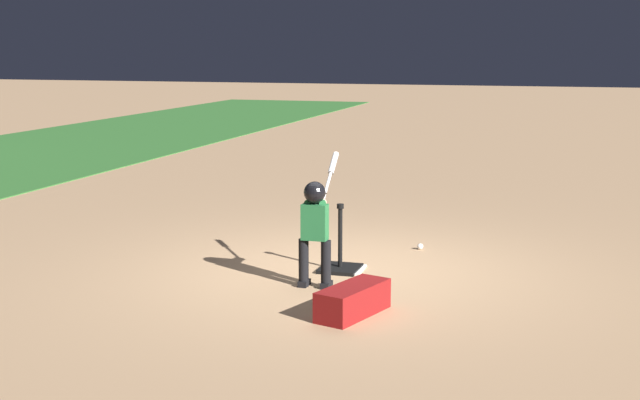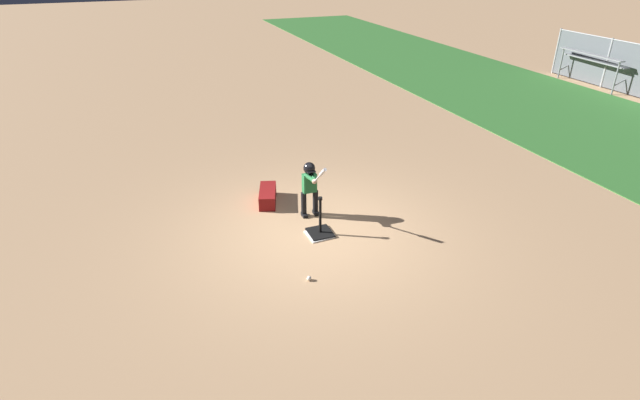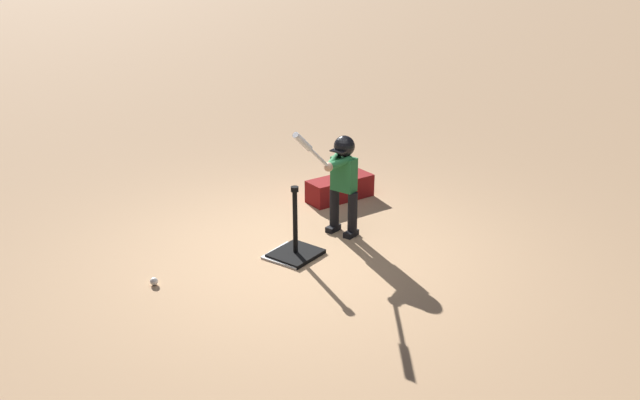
% 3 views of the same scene
% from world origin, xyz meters
% --- Properties ---
extents(ground_plane, '(90.00, 90.00, 0.00)m').
position_xyz_m(ground_plane, '(0.00, 0.00, 0.00)').
color(ground_plane, tan).
extents(home_plate, '(0.46, 0.46, 0.02)m').
position_xyz_m(home_plate, '(0.06, -0.01, 0.01)').
color(home_plate, white).
rests_on(home_plate, ground_plane).
extents(batting_tee, '(0.47, 0.42, 0.74)m').
position_xyz_m(batting_tee, '(0.03, 0.02, 0.10)').
color(batting_tee, black).
rests_on(batting_tee, ground_plane).
extents(batter_child, '(0.93, 0.34, 1.31)m').
position_xyz_m(batter_child, '(-0.68, 0.09, 0.70)').
color(batter_child, black).
rests_on(batter_child, ground_plane).
extents(baseball, '(0.07, 0.07, 0.07)m').
position_xyz_m(baseball, '(1.28, -0.64, 0.04)').
color(baseball, white).
rests_on(baseball, ground_plane).
extents(equipment_bag, '(0.90, 0.56, 0.28)m').
position_xyz_m(equipment_bag, '(-1.52, -0.53, 0.14)').
color(equipment_bag, maroon).
rests_on(equipment_bag, ground_plane).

